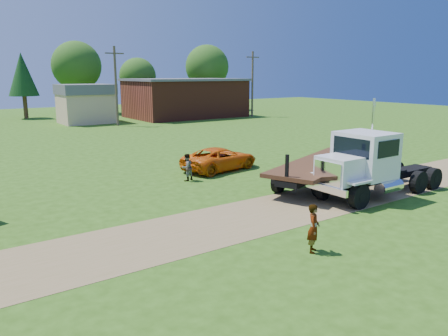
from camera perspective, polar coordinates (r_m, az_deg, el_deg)
ground at (r=19.83m, az=8.17°, el=-5.25°), size 140.00×140.00×0.00m
dirt_track at (r=19.83m, az=8.17°, el=-5.23°), size 120.00×4.20×0.01m
white_semi_tractor at (r=22.11m, az=18.07°, el=0.42°), size 7.87×2.84×4.75m
orange_pickup at (r=27.31m, az=-0.54°, el=1.23°), size 5.46×3.22×1.43m
flatbed_trailer at (r=24.25m, az=12.71°, el=0.21°), size 9.42×5.79×2.32m
spectator_a at (r=15.06m, az=11.62°, el=-7.72°), size 0.72×0.70×1.67m
spectator_b at (r=24.57m, az=-4.89°, el=0.08°), size 0.89×0.78×1.54m
brick_building at (r=62.13m, az=-5.08°, el=9.13°), size 15.40×10.40×5.30m
tan_shed at (r=56.47m, az=-17.59°, el=8.08°), size 6.20×5.40×4.70m
utility_poles at (r=52.33m, az=-13.93°, el=10.52°), size 42.20×0.28×9.00m
tree_row at (r=66.55m, az=-20.82°, el=12.03°), size 55.08×13.01×10.75m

